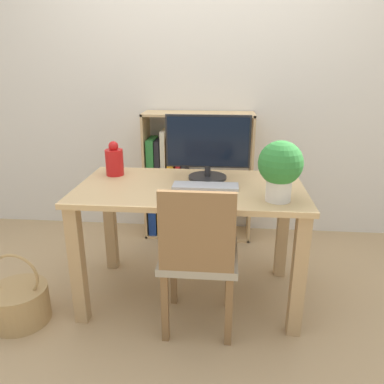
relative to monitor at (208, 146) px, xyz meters
name	(u,v)px	position (x,y,z in m)	size (l,w,h in m)	color
ground_plane	(191,294)	(-0.09, -0.15, -0.92)	(10.00, 10.00, 0.00)	tan
wall_back	(203,73)	(-0.09, 0.91, 0.38)	(8.00, 0.05, 2.60)	silver
desk	(190,208)	(-0.09, -0.15, -0.34)	(1.28, 0.70, 0.72)	tan
monitor	(208,146)	(0.00, 0.00, 0.00)	(0.50, 0.23, 0.38)	#232326
keyboard	(206,186)	(0.00, -0.17, -0.19)	(0.37, 0.12, 0.02)	#B2B2B7
vase	(114,161)	(-0.57, 0.02, -0.11)	(0.11, 0.11, 0.21)	red
potted_plant	(280,167)	(0.37, -0.35, -0.02)	(0.22, 0.22, 0.31)	silver
chair	(198,254)	(-0.02, -0.46, -0.46)	(0.40, 0.40, 0.84)	#9E937F
bookshelf	(178,180)	(-0.28, 0.74, -0.45)	(0.86, 0.28, 1.02)	tan
basket	(19,303)	(-1.02, -0.48, -0.81)	(0.32, 0.32, 0.42)	tan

